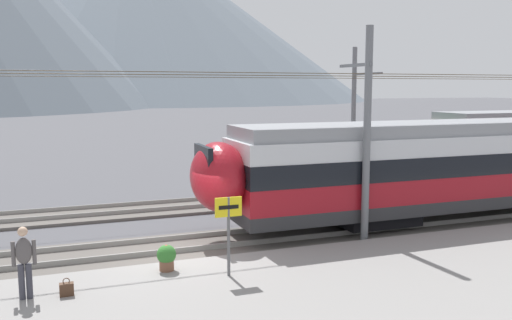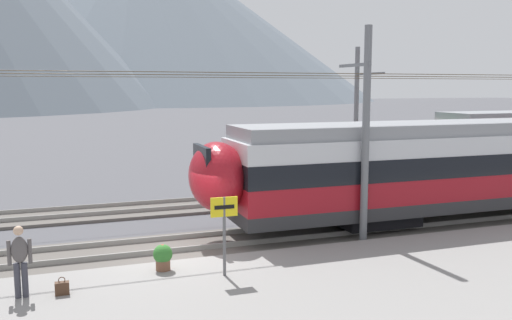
{
  "view_description": "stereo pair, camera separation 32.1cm",
  "coord_description": "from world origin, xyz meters",
  "px_view_note": "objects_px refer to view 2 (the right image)",
  "views": [
    {
      "loc": [
        -3.31,
        -15.3,
        5.13
      ],
      "look_at": [
        3.84,
        3.89,
        2.39
      ],
      "focal_mm": 38.25,
      "sensor_mm": 36.0,
      "label": 1
    },
    {
      "loc": [
        -3.01,
        -15.41,
        5.13
      ],
      "look_at": [
        3.84,
        3.89,
        2.39
      ],
      "focal_mm": 38.25,
      "sensor_mm": 36.0,
      "label": 2
    }
  ],
  "objects_px": {
    "potted_plant_platform_edge": "(163,256)",
    "passenger_walking": "(20,258)",
    "handbag_beside_passenger": "(62,288)",
    "catenary_mast_mid": "(364,131)",
    "catenary_mast_far_side": "(358,113)",
    "platform_sign": "(224,218)"
  },
  "relations": [
    {
      "from": "catenary_mast_far_side",
      "to": "passenger_walking",
      "type": "height_order",
      "value": "catenary_mast_far_side"
    },
    {
      "from": "catenary_mast_far_side",
      "to": "handbag_beside_passenger",
      "type": "height_order",
      "value": "catenary_mast_far_side"
    },
    {
      "from": "passenger_walking",
      "to": "catenary_mast_far_side",
      "type": "bearing_deg",
      "value": 36.91
    },
    {
      "from": "handbag_beside_passenger",
      "to": "passenger_walking",
      "type": "bearing_deg",
      "value": 171.48
    },
    {
      "from": "catenary_mast_far_side",
      "to": "potted_plant_platform_edge",
      "type": "bearing_deg",
      "value": -138.12
    },
    {
      "from": "catenary_mast_mid",
      "to": "passenger_walking",
      "type": "height_order",
      "value": "catenary_mast_mid"
    },
    {
      "from": "catenary_mast_far_side",
      "to": "passenger_walking",
      "type": "xyz_separation_m",
      "value": [
        -15.43,
        -11.59,
        -2.56
      ]
    },
    {
      "from": "passenger_walking",
      "to": "handbag_beside_passenger",
      "type": "relative_size",
      "value": 3.93
    },
    {
      "from": "handbag_beside_passenger",
      "to": "catenary_mast_mid",
      "type": "bearing_deg",
      "value": 13.35
    },
    {
      "from": "platform_sign",
      "to": "passenger_walking",
      "type": "bearing_deg",
      "value": 178.25
    },
    {
      "from": "passenger_walking",
      "to": "potted_plant_platform_edge",
      "type": "distance_m",
      "value": 3.54
    },
    {
      "from": "platform_sign",
      "to": "catenary_mast_mid",
      "type": "bearing_deg",
      "value": 22.65
    },
    {
      "from": "potted_plant_platform_edge",
      "to": "passenger_walking",
      "type": "bearing_deg",
      "value": -166.67
    },
    {
      "from": "platform_sign",
      "to": "handbag_beside_passenger",
      "type": "height_order",
      "value": "platform_sign"
    },
    {
      "from": "platform_sign",
      "to": "catenary_mast_far_side",
      "type": "bearing_deg",
      "value": 47.89
    },
    {
      "from": "handbag_beside_passenger",
      "to": "potted_plant_platform_edge",
      "type": "bearing_deg",
      "value": 20.35
    },
    {
      "from": "catenary_mast_far_side",
      "to": "passenger_walking",
      "type": "bearing_deg",
      "value": -143.09
    },
    {
      "from": "handbag_beside_passenger",
      "to": "catenary_mast_far_side",
      "type": "bearing_deg",
      "value": 38.85
    },
    {
      "from": "passenger_walking",
      "to": "catenary_mast_mid",
      "type": "bearing_deg",
      "value": 11.52
    },
    {
      "from": "platform_sign",
      "to": "passenger_walking",
      "type": "xyz_separation_m",
      "value": [
        -4.82,
        0.15,
        -0.57
      ]
    },
    {
      "from": "catenary_mast_mid",
      "to": "potted_plant_platform_edge",
      "type": "bearing_deg",
      "value": -169.4
    },
    {
      "from": "catenary_mast_mid",
      "to": "catenary_mast_far_side",
      "type": "height_order",
      "value": "catenary_mast_far_side"
    }
  ]
}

